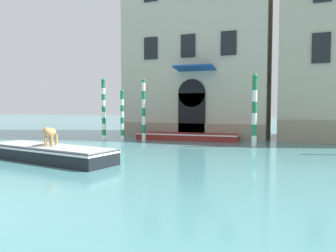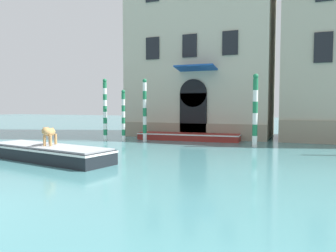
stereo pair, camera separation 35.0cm
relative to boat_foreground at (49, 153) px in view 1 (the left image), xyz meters
The scene contains 8 objects.
palazzo_left 16.55m from the boat_foreground, 78.66° to the left, with size 10.32×7.40×18.57m.
boat_foreground is the anchor object (origin of this frame).
dog_on_deck 0.83m from the boat_foreground, ahead, with size 0.66×1.16×0.82m.
boat_moored_near_palazzo 10.11m from the boat_foreground, 72.82° to the left, with size 6.78×1.80×0.46m.
mooring_pole_0 7.56m from the boat_foreground, 94.54° to the left, with size 0.24×0.24×3.27m.
mooring_pole_1 8.11m from the boat_foreground, 85.16° to the left, with size 0.25×0.25×3.96m.
mooring_pole_2 7.63m from the boat_foreground, 104.10° to the left, with size 0.25×0.25×3.99m.
mooring_pole_3 10.82m from the boat_foreground, 45.44° to the left, with size 0.29×0.29×4.01m.
Camera 1 is at (7.34, -4.01, 2.31)m, focal length 35.00 mm.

